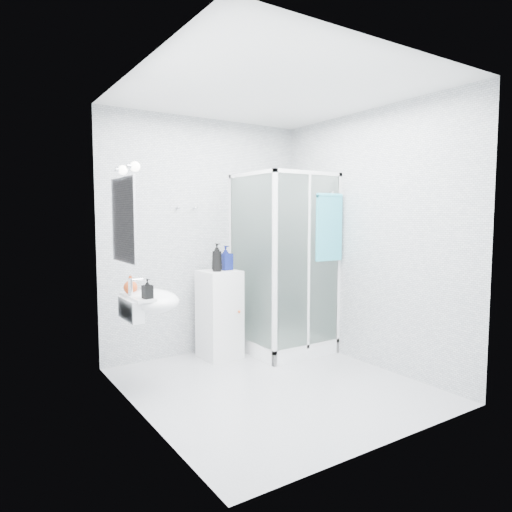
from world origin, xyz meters
TOP-DOWN VIEW (x-y plane):
  - room at (0.00, 0.00)m, footprint 2.40×2.60m
  - shower_enclosure at (0.67, 0.77)m, footprint 0.90×0.95m
  - wall_basin at (-0.99, 0.45)m, footprint 0.46×0.56m
  - mirror at (-1.19, 0.45)m, footprint 0.02×0.60m
  - vanity_lights at (-1.14, 0.45)m, footprint 0.10×0.40m
  - wall_hooks at (-0.25, 1.26)m, footprint 0.23×0.06m
  - storage_cabinet at (0.00, 1.00)m, footprint 0.41×0.43m
  - hand_towel at (0.99, 0.36)m, footprint 0.34×0.05m
  - shampoo_bottle_a at (-0.05, 0.95)m, footprint 0.13×0.13m
  - shampoo_bottle_b at (0.09, 1.01)m, footprint 0.14×0.14m
  - soap_dispenser_orange at (-1.10, 0.59)m, footprint 0.13×0.13m
  - soap_dispenser_black at (-1.06, 0.26)m, footprint 0.09×0.09m

SIDE VIEW (x-z plane):
  - shower_enclosure at x=0.67m, z-range -0.55..1.45m
  - storage_cabinet at x=0.00m, z-range 0.00..0.95m
  - wall_basin at x=-0.99m, z-range 0.62..0.97m
  - soap_dispenser_orange at x=-1.10m, z-range 0.86..1.02m
  - soap_dispenser_black at x=-1.06m, z-range 0.86..1.03m
  - shampoo_bottle_b at x=0.09m, z-range 0.95..1.21m
  - shampoo_bottle_a at x=-0.05m, z-range 0.95..1.25m
  - room at x=0.00m, z-range 0.00..2.60m
  - hand_towel at x=0.99m, z-range 1.07..1.79m
  - mirror at x=-1.19m, z-range 1.15..1.85m
  - wall_hooks at x=-0.25m, z-range 1.60..1.64m
  - vanity_lights at x=-1.14m, z-range 1.88..1.96m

